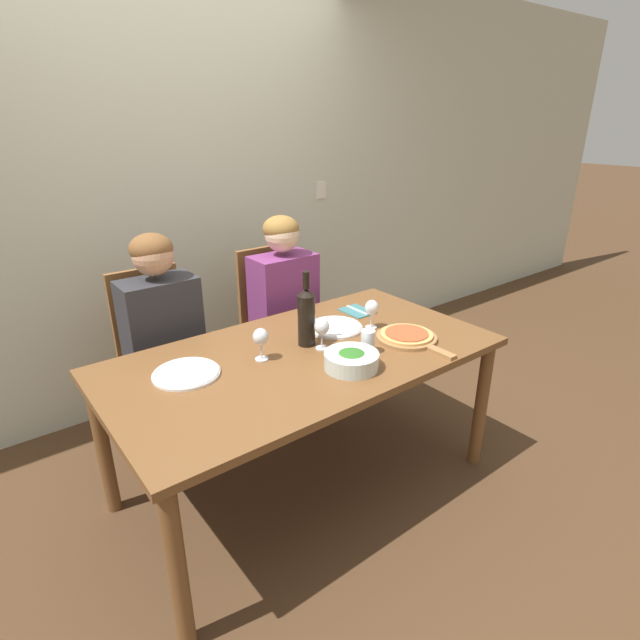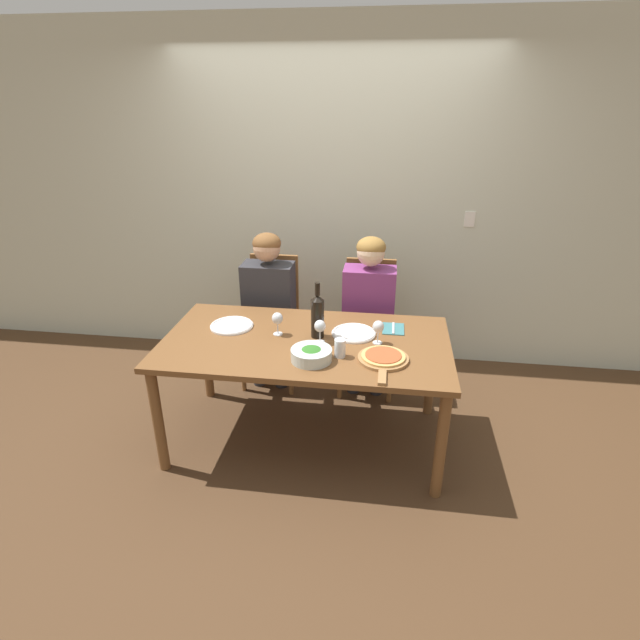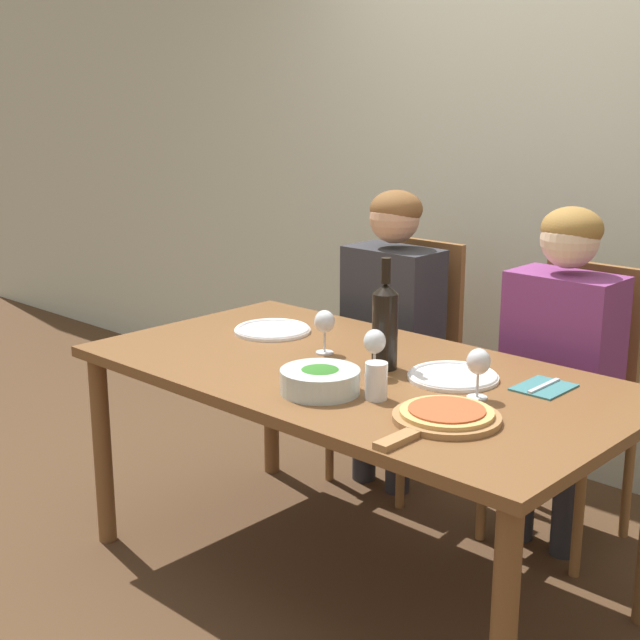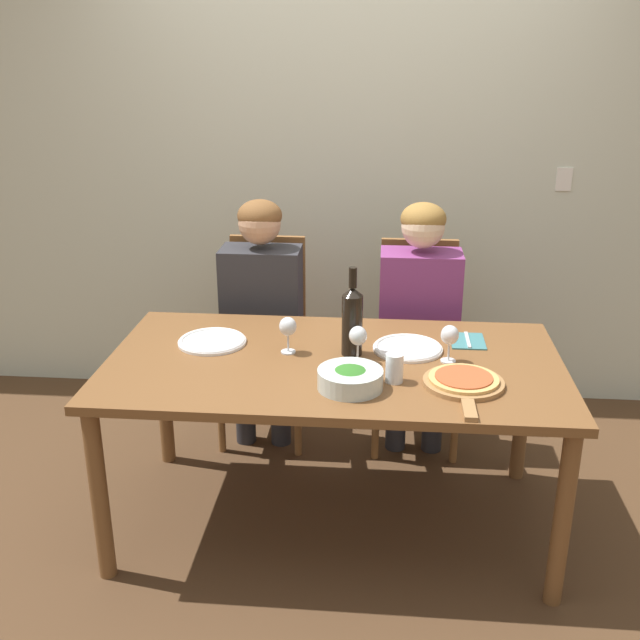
% 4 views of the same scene
% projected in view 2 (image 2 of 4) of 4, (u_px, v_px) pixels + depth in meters
% --- Properties ---
extents(ground_plane, '(40.00, 40.00, 0.00)m').
position_uv_depth(ground_plane, '(307.00, 437.00, 3.42)').
color(ground_plane, '#4C331E').
extents(back_wall, '(10.00, 0.06, 2.70)m').
position_uv_depth(back_wall, '(331.00, 202.00, 4.04)').
color(back_wall, beige).
rests_on(back_wall, ground).
extents(dining_table, '(1.79, 0.96, 0.75)m').
position_uv_depth(dining_table, '(306.00, 352.00, 3.14)').
color(dining_table, brown).
rests_on(dining_table, ground).
extents(chair_left, '(0.42, 0.42, 1.01)m').
position_uv_depth(chair_left, '(273.00, 316.00, 3.97)').
color(chair_left, brown).
rests_on(chair_left, ground).
extents(chair_right, '(0.42, 0.42, 1.01)m').
position_uv_depth(chair_right, '(368.00, 322.00, 3.87)').
color(chair_right, brown).
rests_on(chair_right, ground).
extents(person_woman, '(0.47, 0.51, 1.23)m').
position_uv_depth(person_woman, '(268.00, 297.00, 3.77)').
color(person_woman, '#28282D').
rests_on(person_woman, ground).
extents(person_man, '(0.47, 0.51, 1.23)m').
position_uv_depth(person_man, '(369.00, 303.00, 3.68)').
color(person_man, '#28282D').
rests_on(person_man, ground).
extents(wine_bottle, '(0.08, 0.08, 0.36)m').
position_uv_depth(wine_bottle, '(318.00, 315.00, 3.10)').
color(wine_bottle, black).
rests_on(wine_bottle, dining_table).
extents(broccoli_bowl, '(0.24, 0.24, 0.08)m').
position_uv_depth(broccoli_bowl, '(311.00, 354.00, 2.87)').
color(broccoli_bowl, silver).
rests_on(broccoli_bowl, dining_table).
extents(dinner_plate_left, '(0.28, 0.28, 0.02)m').
position_uv_depth(dinner_plate_left, '(232.00, 325.00, 3.29)').
color(dinner_plate_left, white).
rests_on(dinner_plate_left, dining_table).
extents(dinner_plate_right, '(0.28, 0.28, 0.02)m').
position_uv_depth(dinner_plate_right, '(354.00, 333.00, 3.18)').
color(dinner_plate_right, white).
rests_on(dinner_plate_right, dining_table).
extents(pizza_on_board, '(0.30, 0.44, 0.04)m').
position_uv_depth(pizza_on_board, '(383.00, 358.00, 2.87)').
color(pizza_on_board, '#9E7042').
rests_on(pizza_on_board, dining_table).
extents(wine_glass_left, '(0.07, 0.07, 0.15)m').
position_uv_depth(wine_glass_left, '(277.00, 319.00, 3.15)').
color(wine_glass_left, silver).
rests_on(wine_glass_left, dining_table).
extents(wine_glass_right, '(0.07, 0.07, 0.15)m').
position_uv_depth(wine_glass_right, '(378.00, 328.00, 3.03)').
color(wine_glass_right, silver).
rests_on(wine_glass_right, dining_table).
extents(wine_glass_centre, '(0.07, 0.07, 0.15)m').
position_uv_depth(wine_glass_centre, '(320.00, 327.00, 3.04)').
color(wine_glass_centre, silver).
rests_on(wine_glass_centre, dining_table).
extents(water_tumbler, '(0.07, 0.07, 0.11)m').
position_uv_depth(water_tumbler, '(340.00, 348.00, 2.90)').
color(water_tumbler, silver).
rests_on(water_tumbler, dining_table).
extents(fork_on_napkin, '(0.14, 0.18, 0.01)m').
position_uv_depth(fork_on_napkin, '(393.00, 329.00, 3.26)').
color(fork_on_napkin, '#387075').
rests_on(fork_on_napkin, dining_table).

